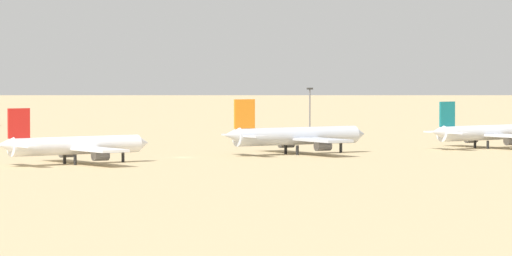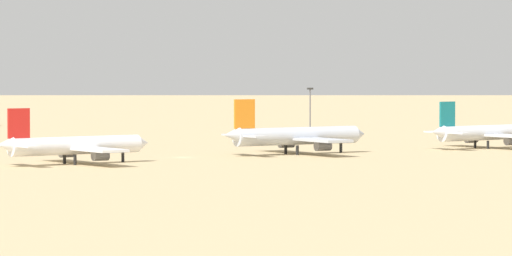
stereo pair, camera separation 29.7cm
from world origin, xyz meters
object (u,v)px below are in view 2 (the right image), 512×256
(light_pole_mid, at_px, (310,108))
(parked_jet_teal_5, at_px, (485,133))
(parked_jet_orange_4, at_px, (296,136))
(parked_jet_red_3, at_px, (74,146))

(light_pole_mid, bearing_deg, parked_jet_teal_5, -86.76)
(parked_jet_orange_4, xyz_separation_m, light_pole_mid, (47.59, 65.38, 3.89))
(parked_jet_red_3, xyz_separation_m, light_pole_mid, (103.44, 70.54, 4.22))
(parked_jet_red_3, xyz_separation_m, parked_jet_teal_5, (107.31, 2.28, -0.03))
(parked_jet_red_3, xyz_separation_m, parked_jet_orange_4, (55.85, 5.16, 0.32))
(parked_jet_teal_5, xyz_separation_m, light_pole_mid, (-3.86, 68.26, 4.25))
(parked_jet_teal_5, relative_size, light_pole_mid, 2.52)
(parked_jet_teal_5, bearing_deg, light_pole_mid, 88.75)
(parked_jet_orange_4, height_order, light_pole_mid, light_pole_mid)
(parked_jet_red_3, height_order, parked_jet_orange_4, parked_jet_orange_4)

